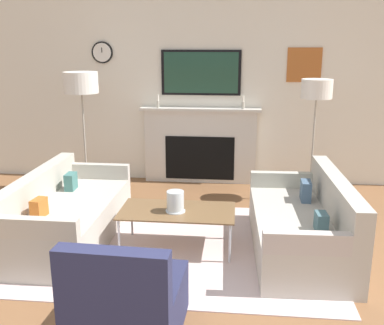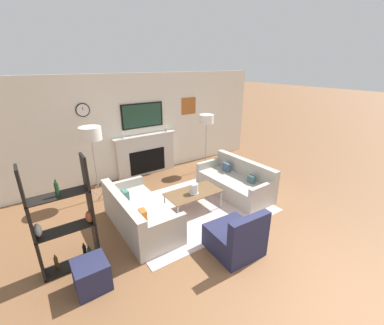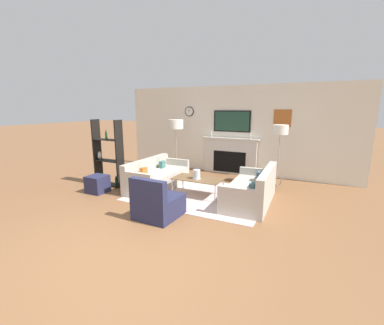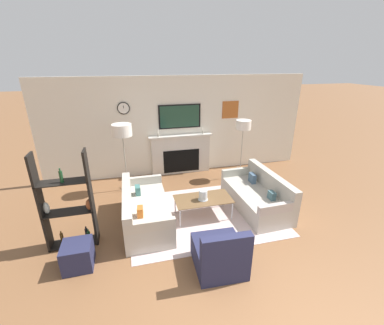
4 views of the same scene
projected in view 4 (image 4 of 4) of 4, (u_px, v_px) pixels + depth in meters
The scene contains 11 objects.
fireplace_wall at pixel (180, 131), 7.16m from camera, with size 7.36×0.28×2.70m.
area_rug at pixel (203, 214), 5.47m from camera, with size 3.07×2.34×0.01m.
couch_left at pixel (144, 211), 5.09m from camera, with size 0.86×1.87×0.74m.
couch_right at pixel (257, 196), 5.65m from camera, with size 0.92×1.86×0.78m.
armchair at pixel (220, 255), 3.96m from camera, with size 0.78×0.83×0.81m.
coffee_table at pixel (203, 200), 5.26m from camera, with size 1.16×0.61×0.42m.
hurricane_candle at pixel (203, 195), 5.18m from camera, with size 0.20×0.20×0.21m.
floor_lamp_left at pixel (122, 131), 5.98m from camera, with size 0.46×0.46×1.69m.
floor_lamp_right at pixel (243, 126), 6.70m from camera, with size 0.39×0.39×1.62m.
shelf_unit at pixel (68, 205), 4.30m from camera, with size 0.82×0.28×1.74m.
ottoman at pixel (78, 255), 4.02m from camera, with size 0.44×0.44×0.42m.
Camera 4 is at (-1.38, -1.82, 3.05)m, focal length 24.00 mm.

